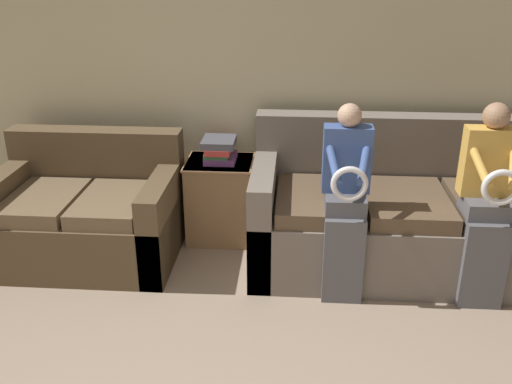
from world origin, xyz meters
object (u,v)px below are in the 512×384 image
Objects in this scene: couch_main at (400,217)px; child_right_seated at (488,199)px; couch_side at (88,215)px; book_stack at (219,150)px; side_shelf at (220,199)px; child_left_seated at (346,196)px.

couch_main is 1.65× the size of child_right_seated.
book_stack is (0.95, 0.35, 0.42)m from couch_side.
couch_main is 1.61× the size of couch_side.
side_shelf is at bearing 157.77° from child_right_seated.
child_right_seated reaches higher than side_shelf.
side_shelf is at bearing 125.50° from book_stack.
side_shelf is (0.95, 0.36, 0.01)m from couch_side.
side_shelf is (-1.35, 0.30, -0.03)m from couch_main.
child_right_seated is at bearing -7.81° from couch_side.
book_stack is at bearing 157.83° from child_right_seated.
couch_main reaches higher than couch_side.
couch_side is 1.10m from book_stack.
side_shelf is 2.03× the size of book_stack.
couch_side is at bearing -178.72° from couch_main.
child_left_seated is at bearing -38.92° from side_shelf.
child_left_seated is at bearing -179.85° from child_right_seated.
couch_main is 1.68× the size of child_left_seated.
child_right_seated is 4.07× the size of book_stack.
couch_main is at bearing -12.59° from book_stack.
child_right_seated is at bearing 0.15° from child_left_seated.
child_left_seated is at bearing -38.87° from book_stack.
couch_side is at bearing -159.49° from side_shelf.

